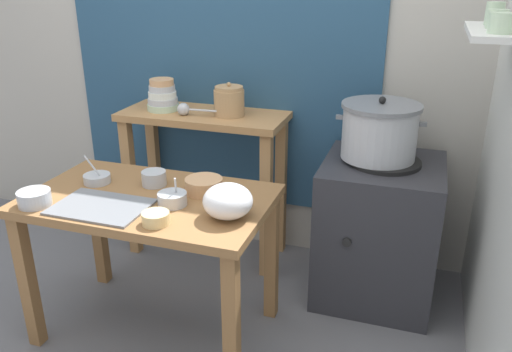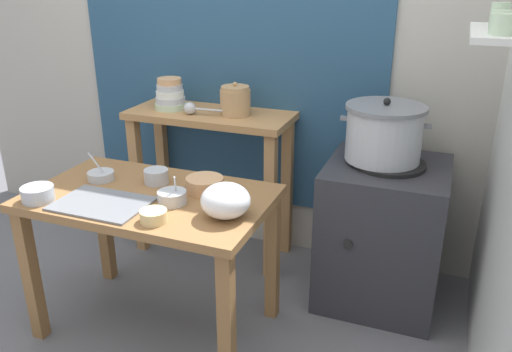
# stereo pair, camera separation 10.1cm
# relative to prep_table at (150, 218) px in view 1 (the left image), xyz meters

# --- Properties ---
(ground_plane) EXTENTS (9.00, 9.00, 0.00)m
(ground_plane) POSITION_rel_prep_table_xyz_m (0.11, -0.05, -0.61)
(ground_plane) COLOR slate
(wall_back) EXTENTS (4.40, 0.12, 2.60)m
(wall_back) POSITION_rel_prep_table_xyz_m (0.19, 1.05, 0.69)
(wall_back) COLOR #B2ADA3
(wall_back) RESTS_ON ground
(prep_table) EXTENTS (1.10, 0.66, 0.72)m
(prep_table) POSITION_rel_prep_table_xyz_m (0.00, 0.00, 0.00)
(prep_table) COLOR olive
(prep_table) RESTS_ON ground
(back_shelf_table) EXTENTS (0.96, 0.40, 0.90)m
(back_shelf_table) POSITION_rel_prep_table_xyz_m (-0.07, 0.78, 0.07)
(back_shelf_table) COLOR #B27F4C
(back_shelf_table) RESTS_ON ground
(stove_block) EXTENTS (0.60, 0.61, 0.78)m
(stove_block) POSITION_rel_prep_table_xyz_m (0.98, 0.65, -0.23)
(stove_block) COLOR #2D2D33
(stove_block) RESTS_ON ground
(steamer_pot) EXTENTS (0.44, 0.39, 0.32)m
(steamer_pot) POSITION_rel_prep_table_xyz_m (0.94, 0.67, 0.31)
(steamer_pot) COLOR #B7BABF
(steamer_pot) RESTS_ON stove_block
(clay_pot) EXTENTS (0.17, 0.17, 0.19)m
(clay_pot) POSITION_rel_prep_table_xyz_m (0.09, 0.78, 0.37)
(clay_pot) COLOR tan
(clay_pot) RESTS_ON back_shelf_table
(bowl_stack_enamel) EXTENTS (0.18, 0.18, 0.18)m
(bowl_stack_enamel) POSITION_rel_prep_table_xyz_m (-0.32, 0.77, 0.37)
(bowl_stack_enamel) COLOR #B7D1AD
(bowl_stack_enamel) RESTS_ON back_shelf_table
(ladle) EXTENTS (0.27, 0.07, 0.07)m
(ladle) POSITION_rel_prep_table_xyz_m (-0.14, 0.71, 0.33)
(ladle) COLOR #B7BABF
(ladle) RESTS_ON back_shelf_table
(serving_tray) EXTENTS (0.40, 0.28, 0.01)m
(serving_tray) POSITION_rel_prep_table_xyz_m (-0.13, -0.17, 0.12)
(serving_tray) COLOR slate
(serving_tray) RESTS_ON prep_table
(plastic_bag) EXTENTS (0.21, 0.21, 0.14)m
(plastic_bag) POSITION_rel_prep_table_xyz_m (0.42, -0.08, 0.18)
(plastic_bag) COLOR white
(plastic_bag) RESTS_ON prep_table
(prep_bowl_0) EXTENTS (0.17, 0.17, 0.07)m
(prep_bowl_0) POSITION_rel_prep_table_xyz_m (0.22, 0.12, 0.15)
(prep_bowl_0) COLOR tan
(prep_bowl_0) RESTS_ON prep_table
(prep_bowl_1) EXTENTS (0.11, 0.11, 0.05)m
(prep_bowl_1) POSITION_rel_prep_table_xyz_m (0.16, -0.23, 0.14)
(prep_bowl_1) COLOR #E5C684
(prep_bowl_1) RESTS_ON prep_table
(prep_bowl_2) EXTENTS (0.13, 0.13, 0.15)m
(prep_bowl_2) POSITION_rel_prep_table_xyz_m (-0.31, 0.06, 0.13)
(prep_bowl_2) COLOR #B7BABF
(prep_bowl_2) RESTS_ON prep_table
(prep_bowl_3) EXTENTS (0.14, 0.14, 0.07)m
(prep_bowl_3) POSITION_rel_prep_table_xyz_m (-0.42, -0.24, 0.15)
(prep_bowl_3) COLOR #B7BABF
(prep_bowl_3) RESTS_ON prep_table
(prep_bowl_4) EXTENTS (0.13, 0.13, 0.13)m
(prep_bowl_4) POSITION_rel_prep_table_xyz_m (0.14, -0.04, 0.14)
(prep_bowl_4) COLOR #B7BABF
(prep_bowl_4) RESTS_ON prep_table
(prep_bowl_5) EXTENTS (0.12, 0.12, 0.07)m
(prep_bowl_5) POSITION_rel_prep_table_xyz_m (-0.04, 0.13, 0.15)
(prep_bowl_5) COLOR #B7BABF
(prep_bowl_5) RESTS_ON prep_table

